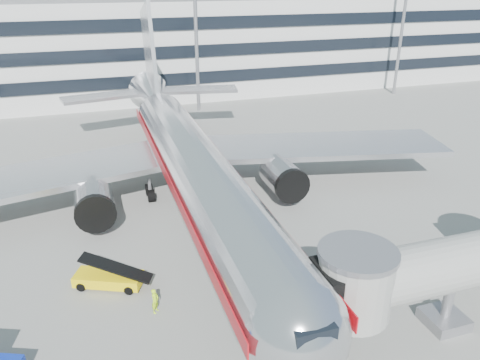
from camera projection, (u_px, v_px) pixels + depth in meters
name	position (u px, v px, depth m)	size (l,w,h in m)	color
ground	(230.00, 279.00, 31.05)	(180.00, 180.00, 0.00)	gray
lead_in_line	(195.00, 213.00, 39.75)	(0.25, 70.00, 0.01)	yellow
main_jet	(189.00, 159.00, 39.54)	(50.95, 48.70, 16.06)	silver
jet_bridge	(480.00, 263.00, 26.00)	(17.80, 4.50, 7.00)	silver
terminal	(128.00, 45.00, 78.31)	(150.00, 24.25, 15.60)	silver
light_mast_centre	(195.00, 4.00, 63.86)	(2.40, 1.20, 25.45)	gray
light_mast_east	(406.00, 0.00, 73.55)	(2.40, 1.20, 25.45)	gray
belt_loader	(108.00, 278.00, 30.18)	(4.59, 3.24, 2.18)	yellow
ramp_worker	(155.00, 301.00, 27.75)	(0.59, 0.39, 1.62)	#C4FF1A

